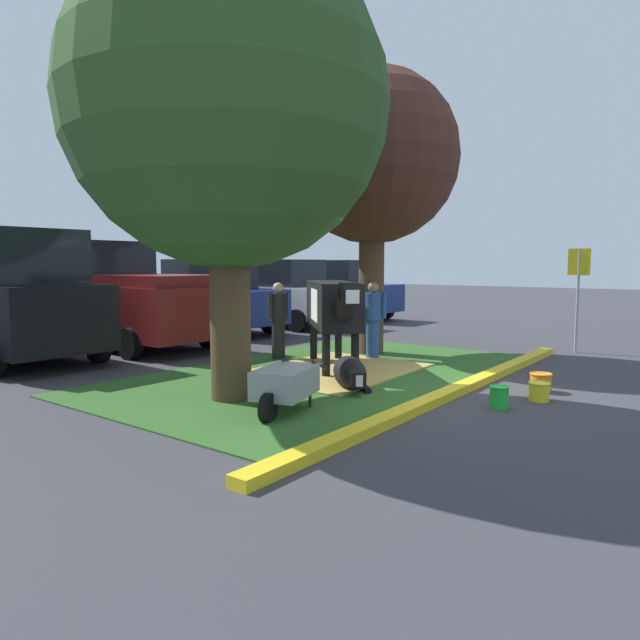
# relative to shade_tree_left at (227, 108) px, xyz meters

# --- Properties ---
(ground_plane) EXTENTS (80.00, 80.00, 0.00)m
(ground_plane) POSITION_rel_shade_tree_left_xyz_m (1.87, -1.80, -3.96)
(ground_plane) COLOR #38383D
(grass_island) EXTENTS (7.92, 4.63, 0.02)m
(grass_island) POSITION_rel_shade_tree_left_xyz_m (2.32, 0.09, -3.95)
(grass_island) COLOR #2D5B23
(grass_island) RESTS_ON ground
(curb_yellow) EXTENTS (9.12, 0.24, 0.12)m
(curb_yellow) POSITION_rel_shade_tree_left_xyz_m (2.32, -2.38, -3.90)
(curb_yellow) COLOR yellow
(curb_yellow) RESTS_ON ground
(hay_bedding) EXTENTS (3.25, 2.46, 0.04)m
(hay_bedding) POSITION_rel_shade_tree_left_xyz_m (2.52, 0.05, -3.94)
(hay_bedding) COLOR tan
(hay_bedding) RESTS_ON ground
(shade_tree_left) EXTENTS (4.34, 4.34, 6.16)m
(shade_tree_left) POSITION_rel_shade_tree_left_xyz_m (0.00, 0.00, 0.00)
(shade_tree_left) COLOR #4C3823
(shade_tree_left) RESTS_ON ground
(shade_tree_right) EXTENTS (3.54, 3.54, 5.85)m
(shade_tree_right) POSITION_rel_shade_tree_left_xyz_m (4.64, 0.61, 0.07)
(shade_tree_right) COLOR #4C3823
(shade_tree_right) RESTS_ON ground
(cow_holstein) EXTENTS (2.49, 2.47, 1.61)m
(cow_holstein) POSITION_rel_shade_tree_left_xyz_m (2.69, 0.18, -2.81)
(cow_holstein) COLOR black
(cow_holstein) RESTS_ON ground
(calf_lying) EXTENTS (1.16, 1.15, 0.48)m
(calf_lying) POSITION_rel_shade_tree_left_xyz_m (1.60, -0.92, -3.72)
(calf_lying) COLOR black
(calf_lying) RESTS_ON ground
(person_handler) EXTENTS (0.34, 0.49, 1.54)m
(person_handler) POSITION_rel_shade_tree_left_xyz_m (4.05, 0.20, -3.14)
(person_handler) COLOR #23478C
(person_handler) RESTS_ON ground
(person_visitor_near) EXTENTS (0.53, 0.34, 1.53)m
(person_visitor_near) POSITION_rel_shade_tree_left_xyz_m (2.91, 1.69, -3.15)
(person_visitor_near) COLOR black
(person_visitor_near) RESTS_ON ground
(wheelbarrow) EXTENTS (1.61, 0.90, 0.63)m
(wheelbarrow) POSITION_rel_shade_tree_left_xyz_m (-0.10, -1.07, -3.58)
(wheelbarrow) COLOR gray
(wheelbarrow) RESTS_ON ground
(parking_sign) EXTENTS (0.08, 0.44, 2.22)m
(parking_sign) POSITION_rel_shade_tree_left_xyz_m (7.42, -2.81, -2.40)
(parking_sign) COLOR #99999E
(parking_sign) RESTS_ON ground
(bucket_green) EXTENTS (0.27, 0.27, 0.30)m
(bucket_green) POSITION_rel_shade_tree_left_xyz_m (1.80, -3.15, -3.81)
(bucket_green) COLOR green
(bucket_green) RESTS_ON ground
(bucket_yellow) EXTENTS (0.29, 0.29, 0.26)m
(bucket_yellow) POSITION_rel_shade_tree_left_xyz_m (2.52, -3.46, -3.82)
(bucket_yellow) COLOR yellow
(bucket_yellow) RESTS_ON ground
(bucket_orange) EXTENTS (0.33, 0.33, 0.28)m
(bucket_orange) POSITION_rel_shade_tree_left_xyz_m (3.13, -3.31, -3.82)
(bucket_orange) COLOR orange
(bucket_orange) RESTS_ON ground
(suv_black) EXTENTS (2.24, 4.66, 2.52)m
(suv_black) POSITION_rel_shade_tree_left_xyz_m (-0.35, 5.74, -2.69)
(suv_black) COLOR black
(suv_black) RESTS_ON ground
(pickup_truck_maroon) EXTENTS (2.35, 5.46, 2.42)m
(pickup_truck_maroon) POSITION_rel_shade_tree_left_xyz_m (2.18, 5.85, -2.85)
(pickup_truck_maroon) COLOR maroon
(pickup_truck_maroon) RESTS_ON ground
(sedan_blue) EXTENTS (2.13, 4.46, 2.02)m
(sedan_blue) POSITION_rel_shade_tree_left_xyz_m (5.10, 6.11, -2.98)
(sedan_blue) COLOR navy
(sedan_blue) RESTS_ON ground
(hatchback_white) EXTENTS (2.13, 4.46, 2.02)m
(hatchback_white) POSITION_rel_shade_tree_left_xyz_m (7.55, 5.63, -2.98)
(hatchback_white) COLOR silver
(hatchback_white) RESTS_ON ground
(sedan_red) EXTENTS (2.13, 4.46, 2.02)m
(sedan_red) POSITION_rel_shade_tree_left_xyz_m (10.46, 5.67, -2.98)
(sedan_red) COLOR navy
(sedan_red) RESTS_ON ground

